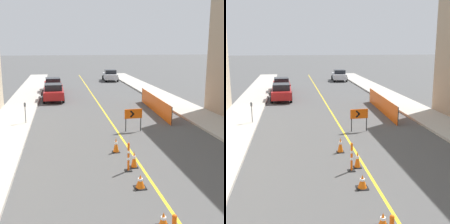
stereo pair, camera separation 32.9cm
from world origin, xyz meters
The scene contains 14 objects.
lane_stripe centered at (0.00, 27.36, 0.00)m, with size 0.12×54.73×0.01m.
sidewalk_left centered at (-6.64, 27.36, 0.08)m, with size 2.74×54.73×0.15m.
sidewalk_right centered at (6.64, 27.36, 0.08)m, with size 2.74×54.73×0.15m.
traffic_cone_third centered at (-0.56, 8.63, 0.24)m, with size 0.39×0.39×0.49m.
traffic_cone_fourth centered at (-0.56, 11.21, 0.26)m, with size 0.43×0.43×0.53m.
traffic_cone_fifth centered at (-0.32, 13.17, 0.36)m, with size 0.33×0.33×0.73m.
traffic_cone_farthest centered at (-0.74, 15.19, 0.37)m, with size 0.35×0.35×0.75m.
delineator_post_rear centered at (-0.65, 12.84, 0.54)m, with size 0.29×0.29×1.23m.
arrow_barricade_primary centered at (0.97, 18.73, 1.00)m, with size 1.09×0.14×1.37m.
safety_mesh_fence centered at (3.89, 23.88, 0.62)m, with size 0.44×8.81×1.25m.
parked_car_curb_near centered at (-3.92, 30.15, 0.80)m, with size 1.94×4.33×1.59m.
parked_car_curb_mid centered at (-4.06, 35.46, 0.80)m, with size 2.01×4.38×1.59m.
parked_car_curb_far centered at (3.87, 45.08, 0.80)m, with size 2.04×4.39×1.59m.
parking_meter_far_curb centered at (-5.62, 21.32, 1.11)m, with size 0.12×0.11×1.36m.
Camera 1 is at (-3.37, 0.91, 5.20)m, focal length 50.00 mm.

